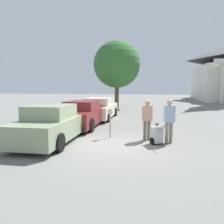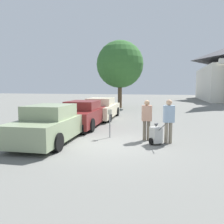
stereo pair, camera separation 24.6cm
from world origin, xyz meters
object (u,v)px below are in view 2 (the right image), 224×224
at_px(person_supervisor, 169,119).
at_px(parked_car_maroon, 84,114).
at_px(person_worker, 147,118).
at_px(equipment_cart, 156,135).
at_px(parked_car_sage, 52,124).
at_px(parking_meter, 110,118).
at_px(parked_car_cream, 101,109).

bearing_deg(person_supervisor, parked_car_maroon, -45.70).
relative_size(person_worker, equipment_cart, 1.72).
bearing_deg(parked_car_maroon, person_supervisor, -34.08).
height_order(person_worker, person_supervisor, person_supervisor).
bearing_deg(person_worker, parked_car_sage, 6.23).
relative_size(person_supervisor, equipment_cart, 1.77).
relative_size(parking_meter, person_supervisor, 0.72).
relative_size(parked_car_maroon, parked_car_cream, 0.96).
relative_size(parked_car_cream, equipment_cart, 5.13).
relative_size(parking_meter, person_worker, 0.74).
xyz_separation_m(parked_car_sage, parked_car_maroon, (-0.00, 3.57, -0.01)).
relative_size(parked_car_cream, parking_meter, 4.01).
height_order(person_supervisor, equipment_cart, person_supervisor).
distance_m(parked_car_maroon, person_worker, 4.56).
height_order(parked_car_cream, person_supervisor, person_supervisor).
bearing_deg(parked_car_maroon, person_worker, -36.57).
bearing_deg(parked_car_sage, equipment_cart, 2.96).
xyz_separation_m(person_supervisor, equipment_cart, (-0.48, -0.31, -0.62)).
distance_m(parked_car_sage, person_worker, 3.98).
distance_m(parked_car_cream, equipment_cart, 7.71).
bearing_deg(parking_meter, parked_car_cream, 110.84).
distance_m(person_supervisor, equipment_cart, 0.84).
xyz_separation_m(parked_car_maroon, equipment_cart, (4.24, -3.08, -0.31)).
distance_m(parked_car_cream, person_worker, 6.97).
xyz_separation_m(parked_car_sage, person_worker, (3.82, 1.10, 0.27)).
bearing_deg(parked_car_cream, equipment_cart, -60.21).
bearing_deg(parked_car_maroon, parked_car_sage, -93.62).
bearing_deg(person_supervisor, equipment_cart, 17.75).
xyz_separation_m(parked_car_maroon, person_supervisor, (4.72, -2.77, 0.31)).
xyz_separation_m(parking_meter, person_supervisor, (2.54, -0.41, 0.12)).
relative_size(parked_car_maroon, equipment_cart, 4.94).
bearing_deg(parking_meter, parked_car_sage, -150.96).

